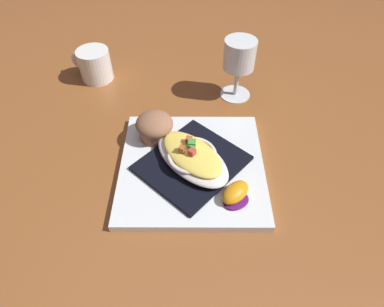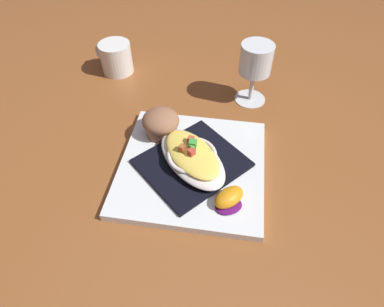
% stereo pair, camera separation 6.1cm
% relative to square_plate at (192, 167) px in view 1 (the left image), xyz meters
% --- Properties ---
extents(ground_plane, '(2.60, 2.60, 0.00)m').
position_rel_square_plate_xyz_m(ground_plane, '(0.00, 0.00, -0.01)').
color(ground_plane, brown).
extents(square_plate, '(0.28, 0.28, 0.02)m').
position_rel_square_plate_xyz_m(square_plate, '(0.00, 0.00, 0.00)').
color(square_plate, white).
rests_on(square_plate, ground_plane).
extents(folded_napkin, '(0.24, 0.24, 0.01)m').
position_rel_square_plate_xyz_m(folded_napkin, '(0.00, 0.00, 0.01)').
color(folded_napkin, black).
rests_on(folded_napkin, square_plate).
extents(gratin_dish, '(0.19, 0.18, 0.04)m').
position_rel_square_plate_xyz_m(gratin_dish, '(-0.00, -0.00, 0.03)').
color(gratin_dish, silver).
rests_on(gratin_dish, folded_napkin).
extents(muffin, '(0.08, 0.08, 0.06)m').
position_rel_square_plate_xyz_m(muffin, '(-0.08, -0.07, 0.04)').
color(muffin, '#986041').
rests_on(muffin, square_plate).
extents(orange_garnish, '(0.07, 0.07, 0.03)m').
position_rel_square_plate_xyz_m(orange_garnish, '(0.08, 0.07, 0.02)').
color(orange_garnish, '#56125F').
rests_on(orange_garnish, square_plate).
extents(coffee_mug, '(0.08, 0.11, 0.08)m').
position_rel_square_plate_xyz_m(coffee_mug, '(-0.31, -0.24, 0.03)').
color(coffee_mug, white).
rests_on(coffee_mug, ground_plane).
extents(stemmed_glass, '(0.07, 0.07, 0.14)m').
position_rel_square_plate_xyz_m(stemmed_glass, '(-0.24, 0.11, 0.09)').
color(stemmed_glass, white).
rests_on(stemmed_glass, ground_plane).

